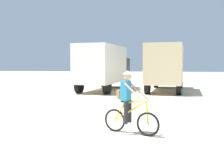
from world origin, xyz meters
name	(u,v)px	position (x,y,z in m)	size (l,w,h in m)	color
ground_plane	(83,128)	(0.00, 0.00, 0.00)	(120.00, 120.00, 0.00)	beige
box_truck_white_box	(104,66)	(-1.30, 11.44, 1.87)	(3.45, 7.05, 3.35)	white
box_truck_tan_camper	(166,66)	(3.28, 11.71, 1.87)	(3.26, 7.01, 3.35)	#CCB78E
cyclist_orange_shirt	(129,105)	(1.48, -0.41, 0.85)	(1.64, 0.76, 1.82)	black
supply_crate	(122,94)	(0.54, 7.03, 0.25)	(0.61, 0.58, 0.50)	olive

